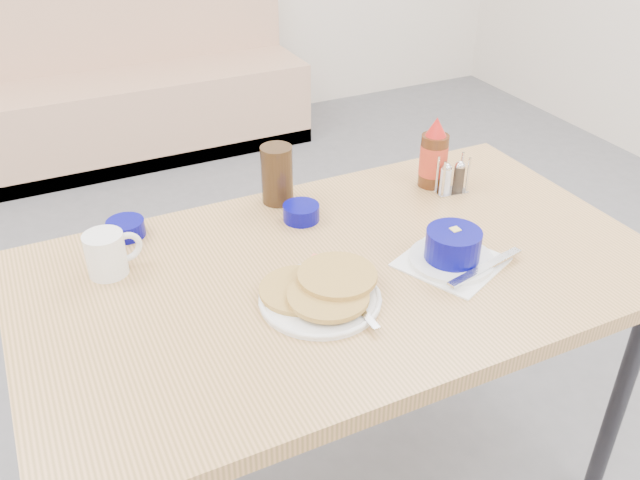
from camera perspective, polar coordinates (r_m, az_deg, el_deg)
name	(u,v)px	position (r m, az deg, el deg)	size (l,w,h in m)	color
booth_bench	(125,90)	(3.88, -16.12, 12.04)	(1.90, 0.56, 1.22)	tan
dining_table	(343,289)	(1.53, 1.93, -4.15)	(1.40, 0.80, 0.76)	tan
pancake_plate	(321,293)	(1.39, 0.09, -4.46)	(0.26, 0.27, 0.04)	white
coffee_mug	(108,253)	(1.52, -17.46, -1.06)	(0.13, 0.09, 0.10)	white
grits_setting	(453,250)	(1.52, 11.13, -0.80)	(0.29, 0.26, 0.08)	white
creamer_bowl	(126,228)	(1.66, -16.03, 0.95)	(0.09, 0.09, 0.04)	#050572
butter_bowl	(301,213)	(1.66, -1.59, 2.32)	(0.09, 0.09, 0.04)	#050572
amber_tumbler	(277,175)	(1.72, -3.64, 5.52)	(0.08, 0.08, 0.15)	#32200F
condiment_caddy	(452,180)	(1.81, 11.06, 4.99)	(0.09, 0.06, 0.10)	silver
syrup_bottle	(434,157)	(1.82, 9.55, 6.94)	(0.07, 0.07, 0.19)	#47230F
sugar_wrapper	(316,260)	(1.52, -0.37, -1.67)	(0.04, 0.03, 0.00)	#F06950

